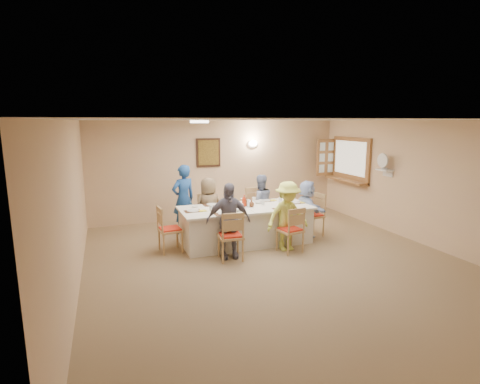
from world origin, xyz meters
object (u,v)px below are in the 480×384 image
object	(u,v)px
diner_back_left	(209,207)
chair_right_end	(312,215)
dining_table	(246,225)
diner_front_left	(228,221)
diner_front_right	(287,216)
diner_back_right	(260,203)
chair_back_left	(207,215)
caregiver	(184,199)
chair_front_right	(290,229)
diner_right_end	(307,208)
chair_left_end	(170,229)
condiment_ketchup	(244,201)
chair_back_right	(258,209)
chair_front_left	(231,235)
serving_hatch	(351,160)
desk_fan	(384,163)

from	to	relation	value
diner_back_left	chair_right_end	bearing A→B (deg)	154.23
diner_back_left	dining_table	bearing A→B (deg)	123.21
diner_front_left	diner_front_right	distance (m)	1.20
diner_back_right	chair_back_left	bearing A→B (deg)	-2.50
diner_back_right	caregiver	world-z (taller)	caregiver
chair_front_right	diner_back_left	distance (m)	1.92
diner_right_end	chair_left_end	bearing A→B (deg)	95.77
diner_back_left	condiment_ketchup	world-z (taller)	diner_back_left
caregiver	chair_back_right	bearing A→B (deg)	148.80
chair_back_left	diner_front_right	xyz separation A→B (m)	(1.20, -1.48, 0.22)
chair_front_right	chair_back_left	bearing A→B (deg)	-63.48
diner_front_left	chair_front_left	bearing A→B (deg)	-83.79
diner_back_right	caregiver	bearing A→B (deg)	-12.69
diner_back_left	diner_front_right	xyz separation A→B (m)	(1.20, -1.36, 0.03)
chair_back_left	caregiver	size ratio (longest dim) A/B	0.59
chair_back_left	diner_front_right	world-z (taller)	diner_front_right
chair_left_end	chair_back_left	bearing A→B (deg)	-55.40
serving_hatch	chair_back_right	world-z (taller)	serving_hatch
chair_back_right	caregiver	distance (m)	1.71
desk_fan	diner_front_right	world-z (taller)	desk_fan
serving_hatch	diner_back_left	xyz separation A→B (m)	(-3.93, -0.46, -0.85)
chair_right_end	chair_front_left	bearing A→B (deg)	-73.48
dining_table	chair_back_right	distance (m)	1.01
diner_front_right	condiment_ketchup	distance (m)	0.98
diner_right_end	chair_right_end	bearing A→B (deg)	-84.23
chair_left_end	chair_right_end	bearing A→B (deg)	-95.50
diner_back_right	chair_front_right	bearing A→B (deg)	93.21
serving_hatch	desk_fan	bearing A→B (deg)	-94.66
dining_table	chair_front_left	bearing A→B (deg)	-126.87
chair_right_end	diner_right_end	world-z (taller)	diner_right_end
serving_hatch	desk_fan	xyz separation A→B (m)	(-0.11, -1.35, 0.05)
chair_right_end	condiment_ketchup	world-z (taller)	condiment_ketchup
diner_back_left	serving_hatch	bearing A→B (deg)	178.45
chair_back_right	chair_front_right	bearing A→B (deg)	-96.99
diner_right_end	condiment_ketchup	xyz separation A→B (m)	(-1.44, 0.04, 0.27)
diner_back_left	diner_back_right	bearing A→B (deg)	171.79
chair_front_left	chair_back_left	bearing A→B (deg)	-84.52
diner_back_right	caregiver	distance (m)	1.72
chair_back_right	diner_back_right	distance (m)	0.20
serving_hatch	diner_front_left	distance (m)	4.41
diner_right_end	diner_back_left	bearing A→B (deg)	77.17
chair_left_end	diner_back_right	size ratio (longest dim) A/B	0.69
dining_table	condiment_ketchup	bearing A→B (deg)	119.41
chair_front_left	chair_right_end	bearing A→B (deg)	-154.11
diner_front_left	diner_back_right	bearing A→B (deg)	54.79
dining_table	chair_front_left	size ratio (longest dim) A/B	2.91
diner_back_left	chair_back_right	bearing A→B (deg)	177.50
diner_right_end	caregiver	world-z (taller)	caregiver
chair_left_end	diner_front_left	size ratio (longest dim) A/B	0.65
diner_back_left	diner_front_right	bearing A→B (deg)	123.21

